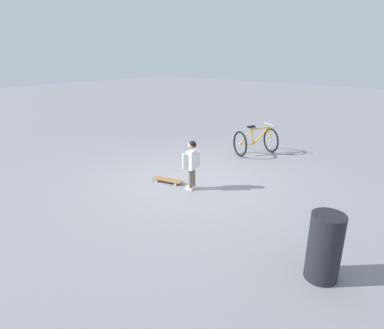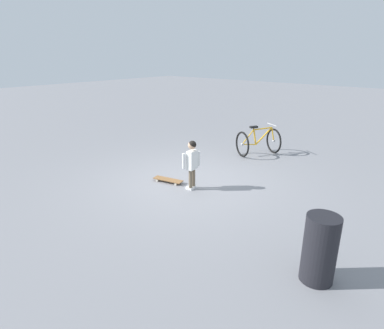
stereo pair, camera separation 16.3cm
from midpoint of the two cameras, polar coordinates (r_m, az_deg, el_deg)
name	(u,v)px [view 2 (the right image)]	position (r m, az deg, el deg)	size (l,w,h in m)	color
ground_plane	(190,182)	(7.26, 0.32, -3.08)	(50.00, 50.00, 0.00)	gray
child_person	(192,160)	(6.66, 0.69, 0.86)	(0.20, 0.38, 1.06)	brown
skateboard	(168,180)	(7.22, -3.61, -2.71)	(0.72, 0.33, 0.07)	olive
bicycle_near	(258,142)	(9.29, 12.14, 3.96)	(1.14, 1.28, 0.85)	black
trash_bin	(320,249)	(4.44, 22.66, -13.62)	(0.42, 0.42, 0.90)	black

